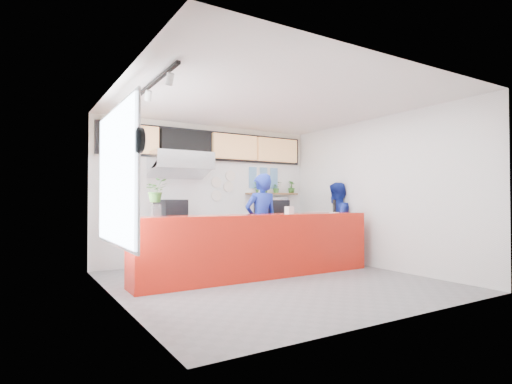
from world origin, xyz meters
name	(u,v)px	position (x,y,z in m)	size (l,w,h in m)	color
floor	(273,281)	(0.00, 0.00, 0.00)	(5.00, 5.00, 0.00)	slate
ceiling	(273,102)	(0.00, 0.00, 3.00)	(5.00, 5.00, 0.00)	silver
wall_back	(210,193)	(0.00, 2.50, 1.50)	(5.00, 5.00, 0.00)	white
wall_left	(118,189)	(-2.50, 0.00, 1.50)	(5.00, 5.00, 0.00)	white
wall_right	(377,193)	(2.50, 0.00, 1.50)	(5.00, 5.00, 0.00)	white
service_counter	(260,246)	(0.00, 0.40, 0.55)	(4.50, 0.60, 1.10)	red
cream_band	(210,144)	(0.00, 2.49, 2.60)	(5.00, 0.02, 0.80)	beige
prep_bench	(180,244)	(-0.80, 2.20, 0.45)	(1.80, 0.60, 0.90)	#B2B5BA
panini_oven	(170,211)	(-1.00, 2.20, 1.13)	(0.51, 0.51, 0.46)	black
extraction_hood	(181,161)	(-0.80, 2.15, 2.15)	(1.20, 0.70, 0.35)	#B2B5BA
hood_lip	(181,171)	(-0.80, 2.15, 1.95)	(1.20, 0.70, 0.08)	#B2B5BA
right_bench	(274,239)	(1.50, 2.20, 0.45)	(1.80, 0.60, 0.90)	#B2B5BA
espresso_machine	(272,210)	(1.44, 2.20, 1.12)	(0.70, 0.50, 0.45)	black
espresso_tray	(272,199)	(1.44, 2.20, 1.38)	(0.65, 0.45, 0.06)	#ACAFB3
herb_shelf	(272,194)	(1.60, 2.40, 1.50)	(1.40, 0.18, 0.04)	brown
menu_board_far_left	(131,139)	(-1.75, 2.38, 2.55)	(1.10, 0.10, 0.55)	tan
menu_board_mid_left	(187,143)	(-0.59, 2.38, 2.55)	(1.10, 0.10, 0.55)	black
menu_board_mid_right	(235,147)	(0.57, 2.38, 2.55)	(1.10, 0.10, 0.55)	tan
menu_board_far_right	(277,150)	(1.73, 2.38, 2.55)	(1.10, 0.10, 0.55)	tan
soffit	(210,146)	(0.00, 2.46, 2.55)	(4.80, 0.04, 0.65)	black
window_pane	(116,176)	(-2.47, 0.30, 1.70)	(0.04, 2.20, 1.90)	silver
window_frame	(117,176)	(-2.45, 0.30, 1.70)	(0.03, 2.30, 2.00)	#B2B5BA
wall_clock_rim	(140,140)	(-2.46, -0.90, 2.05)	(0.30, 0.30, 0.05)	black
wall_clock_face	(142,140)	(-2.43, -0.90, 2.05)	(0.26, 0.26, 0.02)	white
track_rail	(148,87)	(-2.10, 0.00, 2.94)	(0.05, 2.40, 0.04)	black
dec_plate_a	(216,182)	(0.15, 2.47, 1.75)	(0.24, 0.24, 0.03)	silver
dec_plate_b	(228,187)	(0.45, 2.47, 1.65)	(0.24, 0.24, 0.03)	silver
dec_plate_c	(216,196)	(0.15, 2.47, 1.45)	(0.24, 0.24, 0.03)	silver
dec_plate_d	(230,176)	(0.50, 2.47, 1.90)	(0.24, 0.24, 0.03)	silver
photo_frame_a	(253,172)	(1.10, 2.48, 2.00)	(0.20, 0.02, 0.25)	#598CBF
photo_frame_b	(264,173)	(1.40, 2.48, 2.00)	(0.20, 0.02, 0.25)	#598CBF
photo_frame_c	(274,173)	(1.70, 2.48, 2.00)	(0.20, 0.02, 0.25)	#598CBF
photo_frame_d	(253,183)	(1.10, 2.48, 1.75)	(0.20, 0.02, 0.25)	#598CBF
photo_frame_e	(264,183)	(1.40, 2.48, 1.75)	(0.20, 0.02, 0.25)	#598CBF
photo_frame_f	(274,184)	(1.70, 2.48, 1.75)	(0.20, 0.02, 0.25)	#598CBF
staff_center	(261,222)	(0.38, 0.96, 0.93)	(0.68, 0.45, 1.86)	navy
staff_right	(336,222)	(2.35, 1.00, 0.87)	(0.84, 0.66, 1.73)	navy
herb_a	(257,187)	(1.17, 2.40, 1.66)	(0.15, 0.10, 0.28)	#306222
herb_b	(266,187)	(1.42, 2.40, 1.66)	(0.15, 0.12, 0.28)	#306222
herb_c	(276,188)	(1.71, 2.40, 1.65)	(0.24, 0.20, 0.26)	#306222
herb_d	(291,187)	(2.16, 2.40, 1.67)	(0.17, 0.15, 0.30)	#306222
glass_vase	(156,211)	(-1.88, 0.32, 1.20)	(0.16, 0.16, 0.19)	silver
basil_vase	(156,190)	(-1.88, 0.32, 1.50)	(0.32, 0.28, 0.35)	#306222
napkin_holder	(289,210)	(0.56, 0.30, 1.17)	(0.16, 0.10, 0.14)	silver
white_plate	(334,213)	(1.66, 0.32, 1.11)	(0.19, 0.19, 0.01)	silver
pepper_mill	(334,206)	(1.66, 0.32, 1.24)	(0.06, 0.06, 0.25)	black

